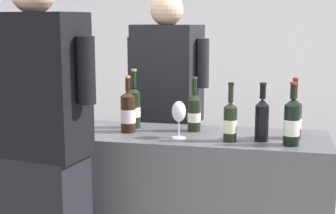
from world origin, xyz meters
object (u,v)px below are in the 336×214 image
object	(u,v)px
wine_bottle_1	(292,122)
wine_bottle_8	(134,107)
wine_glass	(179,113)
wine_bottle_6	(194,112)
wine_bottle_7	(294,118)
wine_bottle_3	(128,112)
wine_bottle_5	(38,105)
wine_bottle_0	(52,108)
person_server	(167,125)
person_guest	(42,169)
wine_bottle_9	(262,118)
wine_bottle_4	(62,107)
wine_bottle_2	(230,121)

from	to	relation	value
wine_bottle_1	wine_bottle_8	world-z (taller)	wine_bottle_8
wine_bottle_1	wine_glass	distance (m)	0.59
wine_bottle_6	wine_bottle_7	size ratio (longest dim) A/B	0.95
wine_bottle_3	wine_bottle_5	size ratio (longest dim) A/B	1.01
wine_bottle_0	wine_bottle_6	world-z (taller)	wine_bottle_0
wine_bottle_1	person_server	distance (m)	1.07
wine_bottle_0	wine_bottle_5	distance (m)	0.21
wine_bottle_5	person_guest	world-z (taller)	person_guest
wine_bottle_9	person_server	size ratio (longest dim) A/B	0.18
wine_bottle_6	wine_bottle_1	bearing A→B (deg)	-21.94
wine_bottle_3	wine_bottle_4	xyz separation A→B (m)	(-0.44, 0.09, -0.00)
wine_bottle_2	wine_bottle_0	bearing A→B (deg)	175.87
wine_bottle_5	person_guest	size ratio (longest dim) A/B	0.18
wine_bottle_6	wine_bottle_9	distance (m)	0.41
wine_bottle_9	wine_bottle_0	bearing A→B (deg)	178.39
wine_bottle_3	wine_bottle_0	bearing A→B (deg)	-177.23
wine_bottle_0	wine_bottle_9	world-z (taller)	wine_bottle_0
wine_bottle_3	wine_bottle_6	bearing A→B (deg)	15.39
wine_bottle_1	person_server	world-z (taller)	person_server
wine_bottle_4	wine_bottle_8	xyz separation A→B (m)	(0.45, 0.02, 0.01)
person_guest	wine_bottle_5	bearing A→B (deg)	117.52
wine_bottle_3	wine_bottle_7	world-z (taller)	wine_bottle_7
wine_bottle_1	person_guest	size ratio (longest dim) A/B	0.18
wine_bottle_8	wine_bottle_9	xyz separation A→B (m)	(0.74, -0.17, -0.00)
wine_bottle_1	wine_glass	world-z (taller)	wine_bottle_1
wine_glass	person_server	world-z (taller)	person_server
wine_bottle_8	wine_bottle_9	distance (m)	0.76
wine_bottle_5	wine_bottle_9	xyz separation A→B (m)	(1.35, -0.17, 0.01)
wine_bottle_4	wine_bottle_7	world-z (taller)	wine_bottle_7
wine_bottle_0	wine_bottle_7	world-z (taller)	wine_bottle_0
wine_bottle_5	wine_bottle_4	bearing A→B (deg)	-7.14
wine_bottle_1	wine_glass	bearing A→B (deg)	176.96
wine_bottle_0	wine_bottle_2	bearing A→B (deg)	-4.13
wine_bottle_8	wine_bottle_3	bearing A→B (deg)	-92.31
wine_bottle_9	wine_glass	world-z (taller)	wine_bottle_9
wine_bottle_3	wine_bottle_5	xyz separation A→B (m)	(-0.61, 0.12, -0.00)
wine_bottle_1	wine_bottle_4	bearing A→B (deg)	171.11
wine_bottle_8	person_guest	world-z (taller)	person_guest
wine_bottle_8	wine_bottle_7	bearing A→B (deg)	-4.66
person_server	wine_bottle_0	bearing A→B (deg)	-132.89
wine_bottle_4	person_guest	bearing A→B (deg)	-73.94
wine_bottle_2	wine_bottle_7	xyz separation A→B (m)	(0.33, 0.14, 0.00)
wine_bottle_3	person_server	bearing A→B (deg)	80.00
wine_bottle_7	person_guest	xyz separation A→B (m)	(-1.16, -0.62, -0.17)
wine_bottle_3	wine_glass	world-z (taller)	wine_bottle_3
wine_bottle_0	wine_bottle_6	distance (m)	0.82
wine_bottle_4	wine_glass	size ratio (longest dim) A/B	1.53
wine_glass	wine_bottle_1	bearing A→B (deg)	-3.04
wine_bottle_5	wine_bottle_9	bearing A→B (deg)	-7.18
wine_bottle_4	wine_bottle_6	size ratio (longest dim) A/B	0.99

